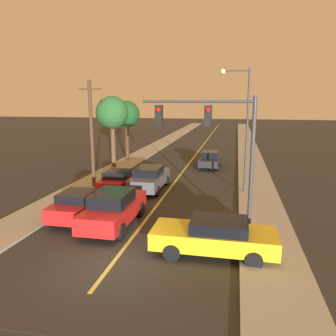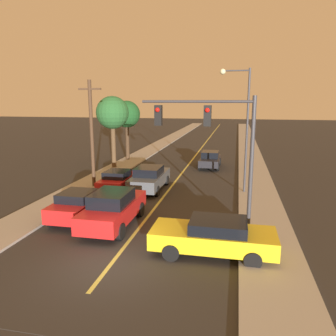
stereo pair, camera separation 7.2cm
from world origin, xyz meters
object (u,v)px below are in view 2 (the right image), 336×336
(car_outer_lane_second, at_px, (118,180))
(utility_pole_left, at_px, (92,132))
(car_near_lane_front, at_px, (113,208))
(car_near_lane_second, at_px, (149,178))
(car_crossing_right, at_px, (214,236))
(tree_left_near, at_px, (112,113))
(tree_left_far, at_px, (127,115))
(car_far_oncoming, at_px, (210,159))
(streetlamp_right, at_px, (241,115))
(car_outer_lane_front, at_px, (79,204))
(traffic_signal_mast, at_px, (215,136))

(car_outer_lane_second, height_order, utility_pole_left, utility_pole_left)
(car_near_lane_front, xyz_separation_m, utility_pole_left, (-3.98, 6.49, 3.00))
(car_near_lane_second, bearing_deg, car_crossing_right, -60.26)
(tree_left_near, bearing_deg, tree_left_far, 91.68)
(car_near_lane_second, relative_size, car_far_oncoming, 1.16)
(car_outer_lane_second, relative_size, car_crossing_right, 0.79)
(car_outer_lane_second, bearing_deg, utility_pole_left, 170.03)
(car_near_lane_second, bearing_deg, streetlamp_right, 4.31)
(tree_left_far, bearing_deg, car_far_oncoming, -12.97)
(streetlamp_right, bearing_deg, tree_left_near, 151.76)
(car_outer_lane_front, height_order, car_crossing_right, car_outer_lane_front)
(streetlamp_right, bearing_deg, car_far_oncoming, 107.33)
(streetlamp_right, distance_m, utility_pole_left, 10.02)
(utility_pole_left, bearing_deg, car_near_lane_front, -58.51)
(car_near_lane_second, bearing_deg, traffic_signal_mast, -54.26)
(car_far_oncoming, xyz_separation_m, tree_left_far, (-8.58, 1.97, 3.86))
(car_far_oncoming, xyz_separation_m, car_crossing_right, (1.59, -17.32, 0.01))
(streetlamp_right, bearing_deg, car_crossing_right, -95.74)
(car_near_lane_second, distance_m, car_outer_lane_front, 6.62)
(car_outer_lane_front, relative_size, utility_pole_left, 0.54)
(tree_left_far, bearing_deg, traffic_signal_mast, -59.91)
(car_outer_lane_front, bearing_deg, car_crossing_right, -19.40)
(streetlamp_right, relative_size, tree_left_far, 1.33)
(car_near_lane_front, distance_m, car_outer_lane_front, 2.12)
(car_near_lane_front, xyz_separation_m, tree_left_near, (-5.03, 13.10, 4.01))
(utility_pole_left, bearing_deg, car_crossing_right, -43.44)
(car_near_lane_front, distance_m, car_crossing_right, 5.42)
(car_crossing_right, xyz_separation_m, traffic_signal_mast, (-0.20, 2.09, 3.74))
(streetlamp_right, xyz_separation_m, utility_pole_left, (-9.93, -0.71, -1.20))
(car_near_lane_second, bearing_deg, car_near_lane_front, -90.00)
(car_crossing_right, distance_m, utility_pole_left, 12.79)
(traffic_signal_mast, bearing_deg, tree_left_far, 120.09)
(tree_left_far, bearing_deg, streetlamp_right, -42.19)
(car_outer_lane_second, height_order, car_far_oncoming, car_far_oncoming)
(car_outer_lane_front, distance_m, car_crossing_right, 7.51)
(car_near_lane_front, height_order, car_near_lane_second, car_near_lane_front)
(car_outer_lane_second, distance_m, car_far_oncoming, 10.66)
(car_outer_lane_second, xyz_separation_m, car_far_oncoming, (5.49, 9.13, 0.03))
(car_near_lane_second, height_order, streetlamp_right, streetlamp_right)
(tree_left_far, bearing_deg, car_outer_lane_front, -79.59)
(tree_left_near, relative_size, tree_left_far, 1.07)
(car_outer_lane_front, relative_size, traffic_signal_mast, 0.64)
(car_near_lane_second, height_order, utility_pole_left, utility_pole_left)
(car_far_oncoming, bearing_deg, car_outer_lane_second, 58.98)
(car_outer_lane_front, xyz_separation_m, tree_left_near, (-2.96, 12.64, 4.11))
(car_near_lane_front, height_order, traffic_signal_mast, traffic_signal_mast)
(car_near_lane_front, relative_size, car_far_oncoming, 1.19)
(utility_pole_left, distance_m, tree_left_far, 10.86)
(car_crossing_right, height_order, traffic_signal_mast, traffic_signal_mast)
(tree_left_near, bearing_deg, car_near_lane_second, -51.60)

